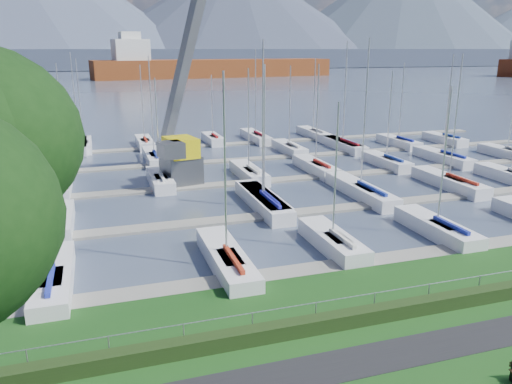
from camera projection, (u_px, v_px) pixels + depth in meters
name	position (u px, v px, depth m)	size (l,w,h in m)	color
path	(368.00, 360.00, 20.27)	(160.00, 2.00, 0.04)	black
water	(112.00, 74.00, 261.14)	(800.00, 540.00, 0.20)	#475268
hedge	(339.00, 320.00, 22.55)	(80.00, 0.70, 0.70)	#1F3312
fence	(336.00, 299.00, 22.68)	(0.04, 0.04, 80.00)	#94969D
foothill	(107.00, 59.00, 323.45)	(900.00, 80.00, 12.00)	#424B60
mountains	(110.00, 2.00, 382.66)	(1190.00, 360.00, 115.00)	#485C6A
docks	(211.00, 186.00, 46.88)	(90.00, 41.60, 0.25)	slate
crane	(183.00, 124.00, 47.39)	(6.68, 13.18, 22.35)	#525559
cargo_ship_mid	(207.00, 69.00, 224.97)	(110.39, 29.99, 21.50)	brown
sailboat_fleet	(177.00, 122.00, 47.73)	(75.79, 49.37, 13.62)	navy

